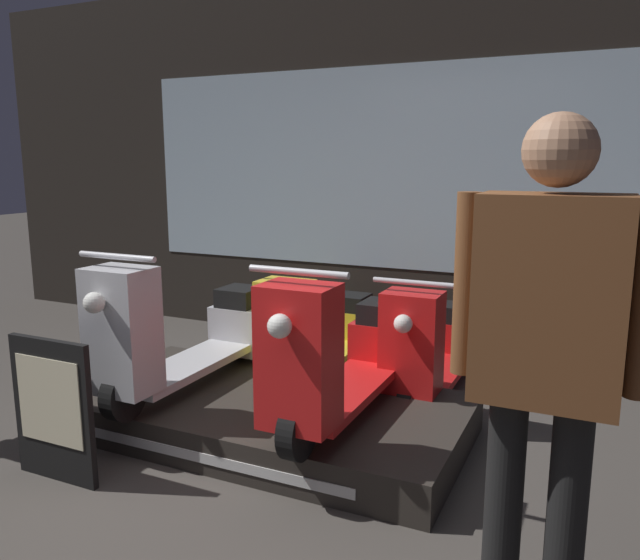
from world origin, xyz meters
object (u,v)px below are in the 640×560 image
object	(u,v)px
scooter_display_right	(342,357)
person_right_browsing	(547,337)
scooter_backrow_0	(319,334)
scooter_backrow_1	(433,349)
scooter_display_left	(183,335)
price_sign_board	(53,410)

from	to	relation	value
scooter_display_right	person_right_browsing	size ratio (longest dim) A/B	0.90
scooter_display_right	scooter_backrow_0	bearing A→B (deg)	121.10
scooter_backrow_1	scooter_display_left	bearing A→B (deg)	-140.34
scooter_backrow_1	price_sign_board	bearing A→B (deg)	-126.70
scooter_backrow_0	person_right_browsing	size ratio (longest dim) A/B	0.90
scooter_backrow_1	scooter_display_right	bearing A→B (deg)	-101.89
person_right_browsing	scooter_display_left	bearing A→B (deg)	156.89
scooter_display_right	scooter_display_left	bearing A→B (deg)	180.00
person_right_browsing	price_sign_board	distance (m)	2.43
scooter_display_left	price_sign_board	xyz separation A→B (m)	(-0.16, -0.87, -0.19)
scooter_display_right	scooter_backrow_0	size ratio (longest dim) A/B	1.00
person_right_browsing	scooter_backrow_1	bearing A→B (deg)	113.84
scooter_backrow_0	scooter_backrow_1	world-z (taller)	same
scooter_display_right	person_right_browsing	distance (m)	1.53
person_right_browsing	scooter_display_right	bearing A→B (deg)	140.07
scooter_backrow_0	person_right_browsing	distance (m)	2.75
scooter_display_right	price_sign_board	size ratio (longest dim) A/B	2.12
scooter_backrow_1	person_right_browsing	world-z (taller)	person_right_browsing
scooter_backrow_0	price_sign_board	size ratio (longest dim) A/B	2.12
scooter_backrow_0	scooter_display_left	bearing A→B (deg)	-111.41
scooter_display_left	scooter_backrow_0	distance (m)	1.17
scooter_display_right	person_right_browsing	xyz separation A→B (m)	(1.11, -0.93, 0.49)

